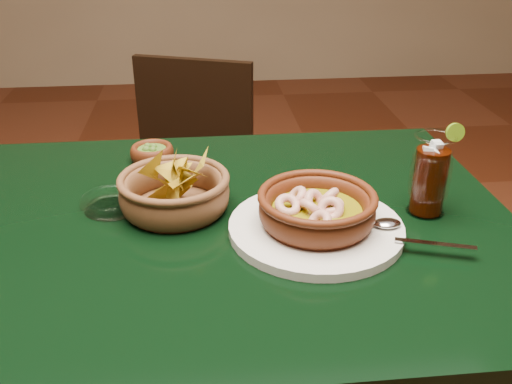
{
  "coord_description": "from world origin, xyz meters",
  "views": [
    {
      "loc": [
        0.05,
        -0.87,
        1.25
      ],
      "look_at": [
        0.14,
        -0.02,
        0.81
      ],
      "focal_mm": 40.0,
      "sensor_mm": 36.0,
      "label": 1
    }
  ],
  "objects": [
    {
      "name": "glass_ashtray",
      "position": [
        -0.11,
        0.06,
        0.76
      ],
      "size": [
        0.12,
        0.12,
        0.03
      ],
      "color": "white",
      "rests_on": "dining_table"
    },
    {
      "name": "guacamole_ramekin",
      "position": [
        -0.05,
        0.27,
        0.77
      ],
      "size": [
        0.11,
        0.11,
        0.04
      ],
      "color": "#431A0B",
      "rests_on": "dining_table"
    },
    {
      "name": "chip_basket",
      "position": [
        0.0,
        0.04,
        0.79
      ],
      "size": [
        0.23,
        0.23,
        0.15
      ],
      "color": "brown",
      "rests_on": "dining_table"
    },
    {
      "name": "shrimp_plate",
      "position": [
        0.24,
        -0.06,
        0.78
      ],
      "size": [
        0.38,
        0.29,
        0.08
      ],
      "color": "silver",
      "rests_on": "dining_table"
    },
    {
      "name": "dining_table",
      "position": [
        0.0,
        0.0,
        0.65
      ],
      "size": [
        1.2,
        0.8,
        0.75
      ],
      "color": "black",
      "rests_on": "ground"
    },
    {
      "name": "cola_drink",
      "position": [
        0.45,
        -0.01,
        0.82
      ],
      "size": [
        0.15,
        0.15,
        0.17
      ],
      "color": "white",
      "rests_on": "dining_table"
    },
    {
      "name": "dining_chair",
      "position": [
        -0.0,
        0.7,
        0.46
      ],
      "size": [
        0.5,
        0.5,
        0.84
      ],
      "color": "black",
      "rests_on": "ground"
    }
  ]
}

